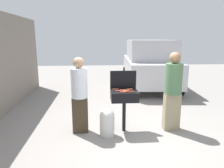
{
  "coord_description": "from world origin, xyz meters",
  "views": [
    {
      "loc": [
        -0.7,
        -4.19,
        2.1
      ],
      "look_at": [
        -0.32,
        0.72,
        1.0
      ],
      "focal_mm": 33.14,
      "sensor_mm": 36.0,
      "label": 1
    }
  ],
  "objects_px": {
    "hot_dog_0": "(129,89)",
    "parked_minivan": "(149,64)",
    "hot_dog_6": "(123,90)",
    "person_left": "(79,93)",
    "hot_dog_1": "(115,89)",
    "hot_dog_2": "(127,90)",
    "hot_dog_5": "(131,92)",
    "hot_dog_7": "(123,92)",
    "hot_dog_8": "(124,91)",
    "hot_dog_9": "(118,91)",
    "bbq_grill": "(124,97)",
    "hot_dog_3": "(130,89)",
    "person_right": "(173,89)",
    "hot_dog_4": "(126,91)",
    "propane_tank": "(107,122)"
  },
  "relations": [
    {
      "from": "hot_dog_0",
      "to": "parked_minivan",
      "type": "relative_size",
      "value": 0.03
    },
    {
      "from": "hot_dog_6",
      "to": "person_left",
      "type": "bearing_deg",
      "value": -178.34
    },
    {
      "from": "hot_dog_1",
      "to": "hot_dog_2",
      "type": "distance_m",
      "value": 0.28
    },
    {
      "from": "hot_dog_5",
      "to": "hot_dog_7",
      "type": "height_order",
      "value": "same"
    },
    {
      "from": "hot_dog_6",
      "to": "hot_dog_7",
      "type": "bearing_deg",
      "value": -96.1
    },
    {
      "from": "hot_dog_8",
      "to": "hot_dog_9",
      "type": "bearing_deg",
      "value": 167.76
    },
    {
      "from": "bbq_grill",
      "to": "hot_dog_2",
      "type": "relative_size",
      "value": 7.29
    },
    {
      "from": "hot_dog_8",
      "to": "hot_dog_9",
      "type": "distance_m",
      "value": 0.14
    },
    {
      "from": "hot_dog_3",
      "to": "parked_minivan",
      "type": "xyz_separation_m",
      "value": [
        1.51,
        4.23,
        0.06
      ]
    },
    {
      "from": "hot_dog_3",
      "to": "hot_dog_6",
      "type": "bearing_deg",
      "value": -165.01
    },
    {
      "from": "bbq_grill",
      "to": "hot_dog_8",
      "type": "xyz_separation_m",
      "value": [
        -0.0,
        -0.04,
        0.16
      ]
    },
    {
      "from": "person_right",
      "to": "parked_minivan",
      "type": "height_order",
      "value": "parked_minivan"
    },
    {
      "from": "hot_dog_4",
      "to": "hot_dog_1",
      "type": "bearing_deg",
      "value": 132.2
    },
    {
      "from": "hot_dog_3",
      "to": "hot_dog_7",
      "type": "bearing_deg",
      "value": -131.54
    },
    {
      "from": "hot_dog_0",
      "to": "hot_dog_3",
      "type": "bearing_deg",
      "value": -63.33
    },
    {
      "from": "hot_dog_9",
      "to": "hot_dog_8",
      "type": "bearing_deg",
      "value": -12.24
    },
    {
      "from": "hot_dog_1",
      "to": "hot_dog_9",
      "type": "height_order",
      "value": "same"
    },
    {
      "from": "hot_dog_1",
      "to": "hot_dog_2",
      "type": "bearing_deg",
      "value": -30.03
    },
    {
      "from": "hot_dog_5",
      "to": "propane_tank",
      "type": "bearing_deg",
      "value": -169.42
    },
    {
      "from": "hot_dog_2",
      "to": "hot_dog_7",
      "type": "height_order",
      "value": "same"
    },
    {
      "from": "hot_dog_1",
      "to": "hot_dog_5",
      "type": "xyz_separation_m",
      "value": [
        0.33,
        -0.25,
        0.0
      ]
    },
    {
      "from": "hot_dog_7",
      "to": "parked_minivan",
      "type": "relative_size",
      "value": 0.03
    },
    {
      "from": "hot_dog_5",
      "to": "hot_dog_7",
      "type": "distance_m",
      "value": 0.19
    },
    {
      "from": "hot_dog_0",
      "to": "person_left",
      "type": "relative_size",
      "value": 0.08
    },
    {
      "from": "bbq_grill",
      "to": "hot_dog_1",
      "type": "distance_m",
      "value": 0.28
    },
    {
      "from": "hot_dog_4",
      "to": "propane_tank",
      "type": "relative_size",
      "value": 0.21
    },
    {
      "from": "hot_dog_1",
      "to": "hot_dog_4",
      "type": "relative_size",
      "value": 1.0
    },
    {
      "from": "person_right",
      "to": "propane_tank",
      "type": "bearing_deg",
      "value": -0.64
    },
    {
      "from": "hot_dog_0",
      "to": "hot_dog_9",
      "type": "height_order",
      "value": "same"
    },
    {
      "from": "hot_dog_1",
      "to": "hot_dog_9",
      "type": "xyz_separation_m",
      "value": [
        0.05,
        -0.15,
        0.0
      ]
    },
    {
      "from": "hot_dog_2",
      "to": "hot_dog_6",
      "type": "xyz_separation_m",
      "value": [
        -0.09,
        0.05,
        0.0
      ]
    },
    {
      "from": "hot_dog_1",
      "to": "hot_dog_7",
      "type": "distance_m",
      "value": 0.3
    },
    {
      "from": "hot_dog_6",
      "to": "hot_dog_8",
      "type": "relative_size",
      "value": 1.0
    },
    {
      "from": "hot_dog_5",
      "to": "hot_dog_1",
      "type": "bearing_deg",
      "value": 142.36
    },
    {
      "from": "hot_dog_3",
      "to": "person_left",
      "type": "height_order",
      "value": "person_left"
    },
    {
      "from": "hot_dog_8",
      "to": "parked_minivan",
      "type": "xyz_separation_m",
      "value": [
        1.66,
        4.36,
        0.06
      ]
    },
    {
      "from": "hot_dog_5",
      "to": "hot_dog_4",
      "type": "bearing_deg",
      "value": 166.69
    },
    {
      "from": "bbq_grill",
      "to": "person_right",
      "type": "xyz_separation_m",
      "value": [
        1.11,
        -0.01,
        0.18
      ]
    },
    {
      "from": "bbq_grill",
      "to": "hot_dog_5",
      "type": "height_order",
      "value": "hot_dog_5"
    },
    {
      "from": "hot_dog_4",
      "to": "person_left",
      "type": "distance_m",
      "value": 1.01
    },
    {
      "from": "bbq_grill",
      "to": "hot_dog_3",
      "type": "height_order",
      "value": "hot_dog_3"
    },
    {
      "from": "bbq_grill",
      "to": "hot_dog_0",
      "type": "xyz_separation_m",
      "value": [
        0.13,
        0.11,
        0.16
      ]
    },
    {
      "from": "hot_dog_4",
      "to": "hot_dog_5",
      "type": "xyz_separation_m",
      "value": [
        0.12,
        -0.03,
        0.0
      ]
    },
    {
      "from": "bbq_grill",
      "to": "parked_minivan",
      "type": "xyz_separation_m",
      "value": [
        1.66,
        4.32,
        0.22
      ]
    },
    {
      "from": "hot_dog_1",
      "to": "hot_dog_8",
      "type": "distance_m",
      "value": 0.25
    },
    {
      "from": "hot_dog_4",
      "to": "parked_minivan",
      "type": "distance_m",
      "value": 4.7
    },
    {
      "from": "hot_dog_0",
      "to": "propane_tank",
      "type": "relative_size",
      "value": 0.21
    },
    {
      "from": "propane_tank",
      "to": "hot_dog_9",
      "type": "bearing_deg",
      "value": 38.27
    },
    {
      "from": "hot_dog_1",
      "to": "hot_dog_9",
      "type": "relative_size",
      "value": 1.0
    },
    {
      "from": "hot_dog_5",
      "to": "bbq_grill",
      "type": "bearing_deg",
      "value": 139.53
    }
  ]
}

